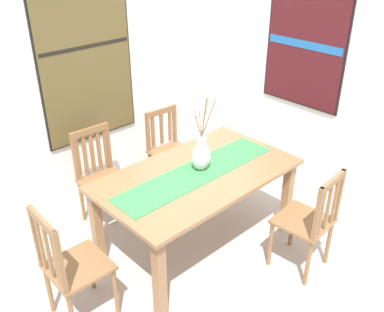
{
  "coord_description": "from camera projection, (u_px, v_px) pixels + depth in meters",
  "views": [
    {
      "loc": [
        -1.9,
        -1.77,
        2.67
      ],
      "look_at": [
        0.27,
        0.52,
        0.94
      ],
      "focal_mm": 40.26,
      "sensor_mm": 36.0,
      "label": 1
    }
  ],
  "objects": [
    {
      "name": "chair_0",
      "position": [
        70.0,
        266.0,
        3.07
      ],
      "size": [
        0.43,
        0.43,
        1.0
      ],
      "color": "brown",
      "rests_on": "ground_plane"
    },
    {
      "name": "table_runner",
      "position": [
        197.0,
        172.0,
        3.7
      ],
      "size": [
        1.6,
        0.36,
        0.01
      ],
      "primitive_type": "cube",
      "color": "#388447",
      "rests_on": "dining_table"
    },
    {
      "name": "chair_1",
      "position": [
        170.0,
        149.0,
        4.69
      ],
      "size": [
        0.44,
        0.44,
        0.92
      ],
      "color": "brown",
      "rests_on": "ground_plane"
    },
    {
      "name": "wall_back",
      "position": [
        75.0,
        79.0,
        4.1
      ],
      "size": [
        6.4,
        0.12,
        2.7
      ],
      "primitive_type": "cube",
      "color": "white",
      "rests_on": "ground_plane"
    },
    {
      "name": "painting_on_back_wall",
      "position": [
        87.0,
        69.0,
        4.07
      ],
      "size": [
        0.98,
        0.05,
        1.39
      ],
      "color": "black"
    },
    {
      "name": "painting_on_side_wall",
      "position": [
        305.0,
        50.0,
        4.22
      ],
      "size": [
        0.05,
        0.89,
        1.13
      ],
      "color": "black"
    },
    {
      "name": "ground_plane",
      "position": [
        212.0,
        290.0,
        3.56
      ],
      "size": [
        6.4,
        6.4,
        0.03
      ],
      "primitive_type": "cube",
      "color": "#B2A89E"
    },
    {
      "name": "centerpiece_vase",
      "position": [
        201.0,
        153.0,
        3.68
      ],
      "size": [
        0.23,
        0.26,
        0.76
      ],
      "color": "silver",
      "rests_on": "dining_table"
    },
    {
      "name": "dining_table",
      "position": [
        197.0,
        183.0,
        3.76
      ],
      "size": [
        1.73,
        1.0,
        0.77
      ],
      "color": "#8E6642",
      "rests_on": "ground_plane"
    },
    {
      "name": "chair_2",
      "position": [
        309.0,
        221.0,
        3.55
      ],
      "size": [
        0.45,
        0.45,
        0.96
      ],
      "color": "brown",
      "rests_on": "ground_plane"
    },
    {
      "name": "wall_side",
      "position": [
        354.0,
        82.0,
        4.03
      ],
      "size": [
        0.12,
        6.4,
        2.7
      ],
      "primitive_type": "cube",
      "color": "white",
      "rests_on": "ground_plane"
    },
    {
      "name": "chair_3",
      "position": [
        101.0,
        175.0,
        4.16
      ],
      "size": [
        0.44,
        0.44,
        0.97
      ],
      "color": "brown",
      "rests_on": "ground_plane"
    }
  ]
}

